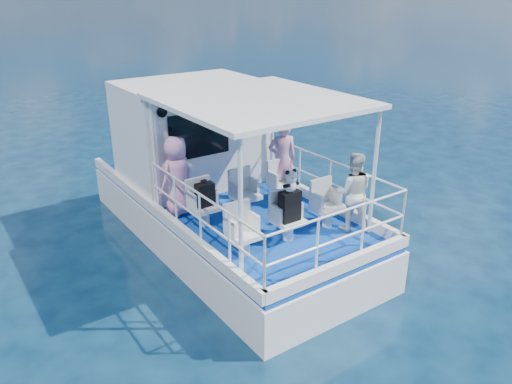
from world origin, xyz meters
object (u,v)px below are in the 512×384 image
Objects in this scene: passenger_stbd_aft at (353,192)px; panda at (291,181)px; backpack_center at (290,206)px; passenger_port_fwd at (177,176)px.

panda is at bearing 24.97° from passenger_stbd_aft.
backpack_center is at bearing 122.28° from panda.
passenger_stbd_aft is 1.22m from backpack_center.
passenger_port_fwd reaches higher than panda.
passenger_stbd_aft is (2.22, -2.32, -0.05)m from passenger_port_fwd.
passenger_port_fwd reaches higher than passenger_stbd_aft.
backpack_center is at bearing 98.98° from passenger_port_fwd.
panda is (0.00, -0.00, 0.45)m from backpack_center.
passenger_stbd_aft reaches higher than backpack_center.
backpack_center is (1.04, -2.05, -0.11)m from passenger_port_fwd.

